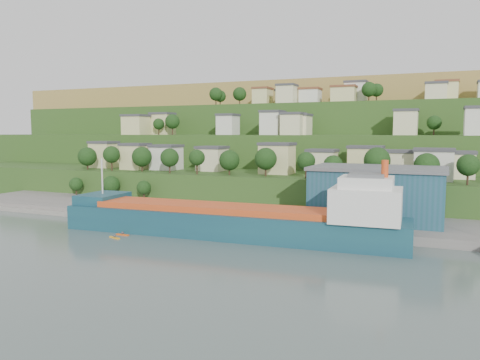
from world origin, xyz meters
The scene contains 10 objects.
ground centered at (0.00, 0.00, 0.00)m, with size 500.00×500.00×0.00m, color #455451.
quay centered at (20.00, 28.00, 0.00)m, with size 220.00×26.00×4.00m, color slate.
pebble_beach centered at (-55.00, 22.00, 0.00)m, with size 40.00×18.00×2.40m, color slate.
hillside centered at (0.00, 168.66, 0.09)m, with size 360.00×210.16×96.00m.
cargo_ship_near centered at (8.25, 8.65, 3.18)m, with size 77.89×15.92×19.89m.
warehouse centered at (34.99, 31.00, 8.43)m, with size 31.27×19.44×12.80m.
caravan centered at (-47.97, 24.55, 2.50)m, with size 5.58×2.32×2.60m, color silver.
dinghy centered at (-45.28, 18.61, 1.66)m, with size 4.56×1.71×0.91m, color silver.
kayak_orange centered at (-16.30, 0.16, 0.24)m, with size 3.29×0.66×0.82m.
kayak_yellow centered at (-16.01, -3.00, 0.24)m, with size 3.27×1.51×0.81m.
Camera 1 is at (48.39, -84.06, 22.86)m, focal length 35.00 mm.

